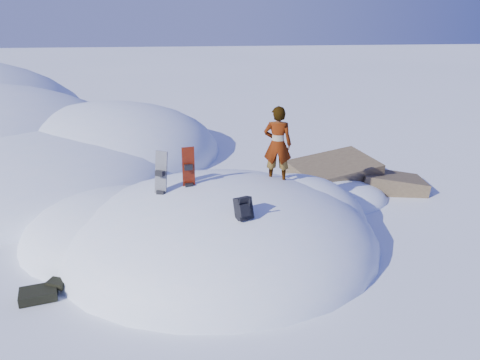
{
  "coord_description": "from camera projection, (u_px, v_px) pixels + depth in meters",
  "views": [
    {
      "loc": [
        -0.61,
        -9.18,
        4.92
      ],
      "look_at": [
        0.48,
        0.3,
        1.44
      ],
      "focal_mm": 35.0,
      "sensor_mm": 36.0,
      "label": 1
    }
  ],
  "objects": [
    {
      "name": "snowboard_dark",
      "position": [
        161.0,
        185.0,
        9.49
      ],
      "size": [
        0.36,
        0.35,
        1.42
      ],
      "rotation": [
        0.0,
        0.0,
        -0.52
      ],
      "color": "black",
      "rests_on": "snow_mound"
    },
    {
      "name": "ground",
      "position": [
        220.0,
        247.0,
        10.32
      ],
      "size": [
        120.0,
        120.0,
        0.0
      ],
      "primitive_type": "plane",
      "color": "white",
      "rests_on": "ground"
    },
    {
      "name": "backpack",
      "position": [
        244.0,
        209.0,
        8.55
      ],
      "size": [
        0.39,
        0.43,
        0.49
      ],
      "rotation": [
        0.0,
        0.0,
        0.4
      ],
      "color": "black",
      "rests_on": "snow_mound"
    },
    {
      "name": "person",
      "position": [
        278.0,
        144.0,
        10.32
      ],
      "size": [
        0.71,
        0.56,
        1.71
      ],
      "primitive_type": "imported",
      "rotation": [
        0.0,
        0.0,
        2.87
      ],
      "color": "slate",
      "rests_on": "snow_mound"
    },
    {
      "name": "rock_outcrop",
      "position": [
        340.0,
        190.0,
        13.52
      ],
      "size": [
        4.68,
        4.41,
        1.68
      ],
      "color": "brown",
      "rests_on": "ground"
    },
    {
      "name": "snowboard_red",
      "position": [
        189.0,
        178.0,
        9.69
      ],
      "size": [
        0.26,
        0.17,
        1.38
      ],
      "rotation": [
        0.0,
        0.0,
        0.16
      ],
      "color": "#A92309",
      "rests_on": "snow_mound"
    },
    {
      "name": "gear_pile",
      "position": [
        41.0,
        292.0,
        8.45
      ],
      "size": [
        0.87,
        0.67,
        0.23
      ],
      "rotation": [
        0.0,
        0.0,
        0.24
      ],
      "color": "black",
      "rests_on": "ground"
    },
    {
      "name": "snow_mound",
      "position": [
        212.0,
        242.0,
        10.52
      ],
      "size": [
        8.0,
        6.0,
        3.0
      ],
      "color": "white",
      "rests_on": "ground"
    }
  ]
}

